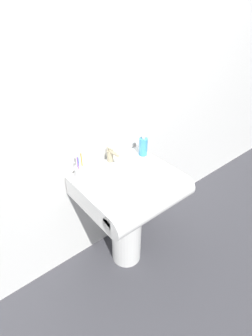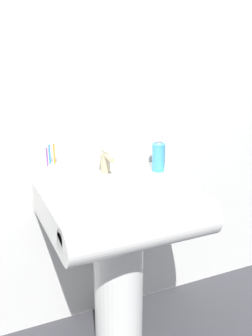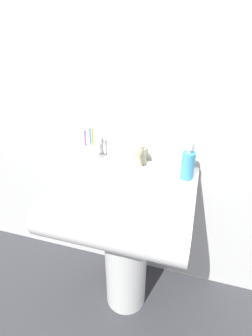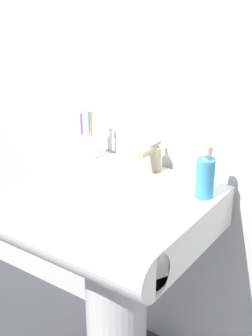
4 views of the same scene
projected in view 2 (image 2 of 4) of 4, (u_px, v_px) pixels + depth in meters
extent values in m
cube|color=silver|center=(91.00, 57.00, 1.67)|extent=(5.00, 0.05, 2.40)
cylinder|color=white|center=(119.00, 284.00, 1.76)|extent=(0.20, 0.20, 0.60)
cube|color=white|center=(118.00, 205.00, 1.63)|extent=(0.57, 0.45, 0.13)
cylinder|color=white|center=(143.00, 231.00, 1.44)|extent=(0.57, 0.13, 0.13)
cylinder|color=tan|center=(105.00, 164.00, 1.76)|extent=(0.04, 0.04, 0.08)
cylinder|color=tan|center=(109.00, 158.00, 1.71)|extent=(0.02, 0.08, 0.02)
cube|color=tan|center=(105.00, 152.00, 1.74)|extent=(0.01, 0.06, 0.01)
cylinder|color=white|center=(52.00, 175.00, 1.63)|extent=(0.07, 0.07, 0.08)
cylinder|color=purple|center=(48.00, 165.00, 1.60)|extent=(0.01, 0.01, 0.14)
cube|color=white|center=(46.00, 145.00, 1.57)|extent=(0.01, 0.01, 0.02)
cylinder|color=orange|center=(55.00, 162.00, 1.62)|extent=(0.01, 0.01, 0.15)
cube|color=white|center=(53.00, 141.00, 1.59)|extent=(0.01, 0.01, 0.02)
cylinder|color=#338CD8|center=(50.00, 162.00, 1.63)|extent=(0.01, 0.01, 0.15)
cube|color=white|center=(49.00, 142.00, 1.60)|extent=(0.01, 0.01, 0.02)
cylinder|color=#3F99CC|center=(158.00, 157.00, 1.77)|extent=(0.05, 0.05, 0.12)
cylinder|color=silver|center=(159.00, 142.00, 1.75)|extent=(0.02, 0.02, 0.01)
cylinder|color=silver|center=(159.00, 137.00, 1.74)|extent=(0.03, 0.03, 0.03)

